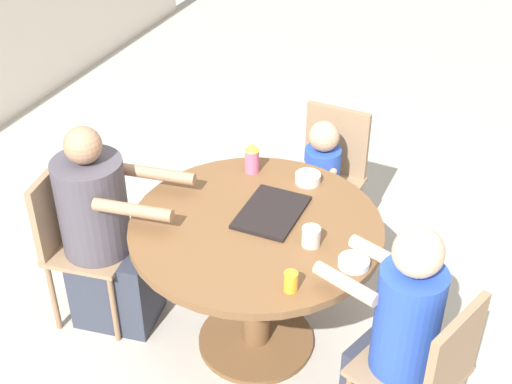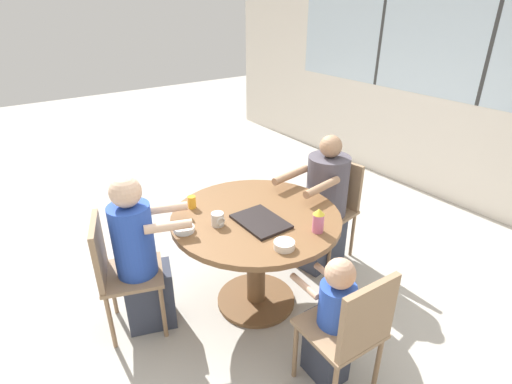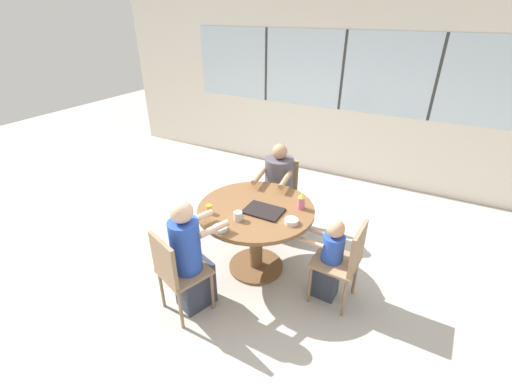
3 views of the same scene
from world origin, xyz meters
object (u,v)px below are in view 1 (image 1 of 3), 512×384
Objects in this scene: person_man_blue_shirt at (105,240)px; sippy_cup at (252,157)px; chair_for_man_blue_shirt at (74,233)px; bowl_white_shallow at (308,178)px; juice_glass at (291,282)px; person_toddler at (319,197)px; bowl_cereal at (354,262)px; chair_for_woman_green_shirt at (429,369)px; coffee_mug at (311,236)px; chair_for_toddler at (330,168)px; person_woman_green_shirt at (396,347)px.

sippy_cup is (0.53, -0.59, 0.34)m from person_man_blue_shirt.
bowl_white_shallow is at bearing 109.93° from chair_for_man_blue_shirt.
person_man_blue_shirt is 1.08m from bowl_white_shallow.
person_man_blue_shirt reaches higher than chair_for_man_blue_shirt.
juice_glass reaches higher than bowl_white_shallow.
bowl_cereal is (-0.91, -0.46, 0.37)m from person_toddler.
chair_for_woman_green_shirt is 0.74m from coffee_mug.
sippy_cup is at bearing 54.09° from bowl_cereal.
chair_for_man_blue_shirt is 1.48m from bowl_cereal.
person_man_blue_shirt is 12.79× the size of coffee_mug.
chair_for_man_blue_shirt is at bearing 118.63° from bowl_white_shallow.
coffee_mug is at bearing 106.12° from chair_for_toddler.
chair_for_man_blue_shirt reaches higher than bowl_cereal.
juice_glass is at bearing 112.73° from chair_for_woman_green_shirt.
person_woman_green_shirt is 8.52× the size of bowl_cereal.
chair_for_toddler reaches higher than bowl_cereal.
chair_for_toddler is 0.69m from sippy_cup.
chair_for_woman_green_shirt is 1.71m from person_man_blue_shirt.
person_man_blue_shirt reaches higher than bowl_white_shallow.
coffee_mug is at bearing 108.96° from person_toddler.
coffee_mug is 0.70× the size of bowl_white_shallow.
bowl_white_shallow is 0.95× the size of bowl_cereal.
person_woman_green_shirt is 1.30m from person_toddler.
sippy_cup is at bearing 61.82° from person_toddler.
chair_for_man_blue_shirt is at bearing 94.98° from coffee_mug.
bowl_cereal is (-0.06, -0.22, -0.03)m from coffee_mug.
chair_for_woman_green_shirt is at bearing 75.85° from chair_for_man_blue_shirt.
person_toddler reaches higher than bowl_white_shallow.
chair_for_man_blue_shirt reaches higher than juice_glass.
person_man_blue_shirt is 1.29× the size of person_toddler.
sippy_cup is at bearing 68.81° from chair_for_toddler.
chair_for_toddler is (1.11, -1.00, 0.00)m from chair_for_man_blue_shirt.
coffee_mug is 0.23m from bowl_cereal.
chair_for_man_blue_shirt is at bearing 105.46° from person_woman_green_shirt.
person_man_blue_shirt reaches higher than bowl_cereal.
bowl_cereal is (0.17, 0.26, 0.25)m from person_woman_green_shirt.
person_woman_green_shirt reaches higher than person_man_blue_shirt.
person_woman_green_shirt is 1.55m from person_man_blue_shirt.
coffee_mug and juice_glass have the same top height.
juice_glass is at bearing -164.79° from bowl_white_shallow.
juice_glass is at bearing 120.56° from person_woman_green_shirt.
bowl_white_shallow is (0.02, -0.30, -0.06)m from sippy_cup.
person_woman_green_shirt is 1.01× the size of person_man_blue_shirt.
bowl_white_shallow reaches higher than bowl_cereal.
bowl_white_shallow is at bearing 66.81° from chair_for_woman_green_shirt.
bowl_white_shallow is (0.55, -0.88, 0.28)m from person_man_blue_shirt.
person_woman_green_shirt reaches higher than chair_for_toddler.
person_woman_green_shirt reaches higher than coffee_mug.
coffee_mug is (0.23, 0.47, 0.27)m from person_woman_green_shirt.
chair_for_toddler reaches higher than juice_glass.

